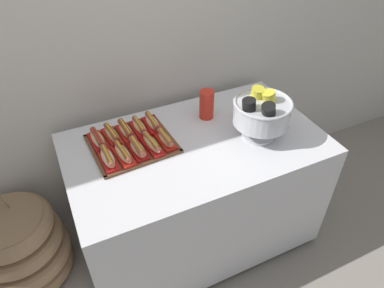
{
  "coord_description": "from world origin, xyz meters",
  "views": [
    {
      "loc": [
        -0.62,
        -1.26,
        1.9
      ],
      "look_at": [
        -0.03,
        -0.03,
        0.78
      ],
      "focal_mm": 32.87,
      "sensor_mm": 36.0,
      "label": 1
    }
  ],
  "objects_px": {
    "hot_dog_9": "(152,123)",
    "buffet_table": "(195,191)",
    "hot_dog_5": "(98,139)",
    "hot_dog_6": "(112,135)",
    "floor_vase": "(20,247)",
    "hot_dog_3": "(152,144)",
    "hot_dog_4": "(165,139)",
    "serving_tray": "(132,144)",
    "hot_dog_8": "(139,127)",
    "cup_stack": "(207,104)",
    "hot_dog_2": "(137,148)",
    "hot_dog_7": "(126,131)",
    "hot_dog_1": "(123,154)",
    "hot_dog_0": "(108,158)",
    "punch_bowl": "(262,112)"
  },
  "relations": [
    {
      "from": "hot_dog_6",
      "to": "hot_dog_9",
      "type": "distance_m",
      "value": 0.23
    },
    {
      "from": "serving_tray",
      "to": "hot_dog_1",
      "type": "relative_size",
      "value": 2.28
    },
    {
      "from": "floor_vase",
      "to": "cup_stack",
      "type": "relative_size",
      "value": 5.76
    },
    {
      "from": "floor_vase",
      "to": "hot_dog_9",
      "type": "relative_size",
      "value": 5.7
    },
    {
      "from": "hot_dog_4",
      "to": "cup_stack",
      "type": "height_order",
      "value": "cup_stack"
    },
    {
      "from": "hot_dog_8",
      "to": "cup_stack",
      "type": "distance_m",
      "value": 0.39
    },
    {
      "from": "hot_dog_5",
      "to": "hot_dog_9",
      "type": "xyz_separation_m",
      "value": [
        0.3,
        0.02,
        -0.0
      ]
    },
    {
      "from": "floor_vase",
      "to": "hot_dog_1",
      "type": "xyz_separation_m",
      "value": [
        0.62,
        -0.15,
        0.57
      ]
    },
    {
      "from": "buffet_table",
      "to": "hot_dog_4",
      "type": "xyz_separation_m",
      "value": [
        -0.15,
        0.05,
        0.4
      ]
    },
    {
      "from": "hot_dog_1",
      "to": "hot_dog_7",
      "type": "relative_size",
      "value": 1.11
    },
    {
      "from": "hot_dog_6",
      "to": "hot_dog_4",
      "type": "bearing_deg",
      "value": -32.98
    },
    {
      "from": "serving_tray",
      "to": "hot_dog_7",
      "type": "bearing_deg",
      "value": 93.27
    },
    {
      "from": "hot_dog_2",
      "to": "hot_dog_9",
      "type": "xyz_separation_m",
      "value": [
        0.14,
        0.17,
        -0.0
      ]
    },
    {
      "from": "hot_dog_0",
      "to": "hot_dog_6",
      "type": "relative_size",
      "value": 0.92
    },
    {
      "from": "floor_vase",
      "to": "hot_dog_3",
      "type": "xyz_separation_m",
      "value": [
        0.77,
        -0.14,
        0.57
      ]
    },
    {
      "from": "hot_dog_5",
      "to": "buffet_table",
      "type": "bearing_deg",
      "value": -23.07
    },
    {
      "from": "hot_dog_8",
      "to": "hot_dog_9",
      "type": "distance_m",
      "value": 0.08
    },
    {
      "from": "serving_tray",
      "to": "cup_stack",
      "type": "distance_m",
      "value": 0.47
    },
    {
      "from": "hot_dog_4",
      "to": "hot_dog_8",
      "type": "bearing_deg",
      "value": 117.71
    },
    {
      "from": "hot_dog_2",
      "to": "cup_stack",
      "type": "height_order",
      "value": "cup_stack"
    },
    {
      "from": "buffet_table",
      "to": "hot_dog_8",
      "type": "bearing_deg",
      "value": 138.27
    },
    {
      "from": "hot_dog_4",
      "to": "serving_tray",
      "type": "bearing_deg",
      "value": 154.46
    },
    {
      "from": "serving_tray",
      "to": "hot_dog_2",
      "type": "bearing_deg",
      "value": -86.73
    },
    {
      "from": "serving_tray",
      "to": "hot_dog_1",
      "type": "distance_m",
      "value": 0.12
    },
    {
      "from": "buffet_table",
      "to": "hot_dog_2",
      "type": "height_order",
      "value": "hot_dog_2"
    },
    {
      "from": "hot_dog_0",
      "to": "hot_dog_1",
      "type": "xyz_separation_m",
      "value": [
        0.07,
        0.0,
        -0.0
      ]
    },
    {
      "from": "hot_dog_9",
      "to": "buffet_table",
      "type": "bearing_deg",
      "value": -53.3
    },
    {
      "from": "hot_dog_2",
      "to": "hot_dog_6",
      "type": "relative_size",
      "value": 0.88
    },
    {
      "from": "hot_dog_6",
      "to": "hot_dog_1",
      "type": "bearing_deg",
      "value": -86.73
    },
    {
      "from": "buffet_table",
      "to": "hot_dog_6",
      "type": "height_order",
      "value": "hot_dog_6"
    },
    {
      "from": "buffet_table",
      "to": "cup_stack",
      "type": "distance_m",
      "value": 0.5
    },
    {
      "from": "hot_dog_2",
      "to": "hot_dog_4",
      "type": "relative_size",
      "value": 1.06
    },
    {
      "from": "hot_dog_8",
      "to": "hot_dog_2",
      "type": "bearing_deg",
      "value": -111.17
    },
    {
      "from": "hot_dog_5",
      "to": "hot_dog_9",
      "type": "bearing_deg",
      "value": 3.27
    },
    {
      "from": "hot_dog_7",
      "to": "hot_dog_9",
      "type": "xyz_separation_m",
      "value": [
        0.15,
        0.01,
        -0.0
      ]
    },
    {
      "from": "hot_dog_0",
      "to": "cup_stack",
      "type": "xyz_separation_m",
      "value": [
        0.6,
        0.15,
        0.05
      ]
    },
    {
      "from": "hot_dog_8",
      "to": "hot_dog_9",
      "type": "height_order",
      "value": "hot_dog_9"
    },
    {
      "from": "hot_dog_3",
      "to": "hot_dog_7",
      "type": "distance_m",
      "value": 0.18
    },
    {
      "from": "buffet_table",
      "to": "cup_stack",
      "type": "bearing_deg",
      "value": 49.79
    },
    {
      "from": "hot_dog_8",
      "to": "punch_bowl",
      "type": "bearing_deg",
      "value": -28.66
    },
    {
      "from": "hot_dog_2",
      "to": "hot_dog_9",
      "type": "relative_size",
      "value": 0.98
    },
    {
      "from": "hot_dog_5",
      "to": "hot_dog_8",
      "type": "xyz_separation_m",
      "value": [
        0.22,
        0.01,
        -0.0
      ]
    },
    {
      "from": "hot_dog_5",
      "to": "hot_dog_8",
      "type": "relative_size",
      "value": 1.1
    },
    {
      "from": "serving_tray",
      "to": "hot_dog_7",
      "type": "relative_size",
      "value": 2.54
    },
    {
      "from": "hot_dog_3",
      "to": "hot_dog_9",
      "type": "bearing_deg",
      "value": 68.83
    },
    {
      "from": "buffet_table",
      "to": "serving_tray",
      "type": "xyz_separation_m",
      "value": [
        -0.3,
        0.12,
        0.37
      ]
    },
    {
      "from": "hot_dog_6",
      "to": "hot_dog_9",
      "type": "xyz_separation_m",
      "value": [
        0.22,
        0.01,
        -0.0
      ]
    },
    {
      "from": "hot_dog_1",
      "to": "hot_dog_5",
      "type": "xyz_separation_m",
      "value": [
        -0.08,
        0.16,
        0.0
      ]
    },
    {
      "from": "serving_tray",
      "to": "hot_dog_4",
      "type": "bearing_deg",
      "value": -25.54
    },
    {
      "from": "floor_vase",
      "to": "hot_dog_5",
      "type": "xyz_separation_m",
      "value": [
        0.54,
        0.01,
        0.57
      ]
    }
  ]
}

